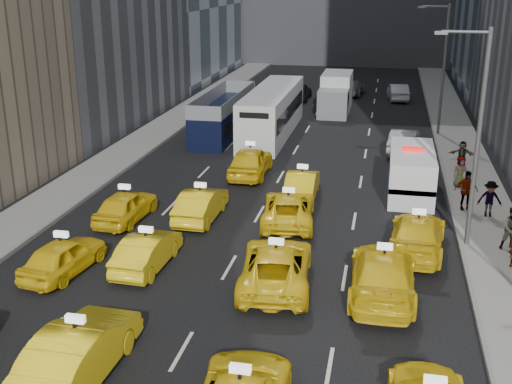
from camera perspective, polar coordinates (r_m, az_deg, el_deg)
sidewalk_west at (r=43.68m, az=-10.43°, el=4.20°), size 3.00×90.00×0.15m
sidewalk_east at (r=40.87m, az=18.08°, el=2.55°), size 3.00×90.00×0.15m
curb_west at (r=43.16m, az=-8.64°, el=4.14°), size 0.15×90.00×0.18m
curb_east at (r=40.72m, az=16.06°, el=2.71°), size 0.15×90.00×0.18m
streetlight_near at (r=27.02m, az=18.97°, el=5.03°), size 2.15×0.22×9.00m
streetlight_far at (r=46.63m, az=16.23°, el=10.76°), size 2.15×0.22×9.00m
taxi_5 at (r=19.23m, az=-15.49°, el=-13.52°), size 1.90×5.08×1.66m
taxi_8 at (r=25.60m, az=-16.74°, el=-5.50°), size 2.19×4.27×1.39m
taxi_9 at (r=25.36m, az=-9.65°, el=-5.19°), size 1.60×4.21×1.37m
taxi_10 at (r=23.66m, az=1.79°, el=-6.57°), size 3.04×5.64×1.51m
taxi_11 at (r=23.37m, az=11.23°, el=-7.11°), size 2.33×5.67×1.64m
taxi_12 at (r=30.23m, az=-11.50°, el=-1.23°), size 1.96×4.32×1.44m
taxi_13 at (r=29.93m, az=-4.92°, el=-1.09°), size 1.58×4.43×1.45m
taxi_14 at (r=29.40m, az=2.91°, el=-1.50°), size 2.80×5.18×1.38m
taxi_15 at (r=27.15m, az=14.14°, el=-3.66°), size 2.62×5.48×1.54m
taxi_16 at (r=36.26m, az=-0.50°, el=2.74°), size 2.06×4.94×1.67m
taxi_17 at (r=32.89m, az=4.13°, el=0.74°), size 1.60×4.29×1.40m
nypd_van at (r=34.08m, az=13.62°, el=1.65°), size 2.48×5.89×2.49m
double_decker at (r=45.71m, az=-2.88°, el=6.95°), size 3.35×10.48×3.00m
city_bus at (r=45.64m, az=1.46°, el=7.12°), size 2.65×12.63×3.26m
box_truck at (r=53.66m, az=7.10°, el=8.67°), size 2.91×6.99×3.12m
misc_car_0 at (r=42.09m, az=13.01°, el=4.44°), size 2.18×4.82×1.54m
misc_car_1 at (r=57.21m, az=-0.16°, el=8.56°), size 2.85×5.07×1.34m
misc_car_2 at (r=61.95m, az=8.57°, el=9.18°), size 2.38×4.97×1.40m
misc_car_3 at (r=58.79m, az=3.90°, el=8.90°), size 1.89×4.54×1.54m
misc_car_4 at (r=59.98m, az=12.49°, el=8.68°), size 2.06×4.66×1.49m
pedestrian_2 at (r=31.61m, az=20.07°, el=-0.58°), size 1.11×0.47×1.71m
pedestrian_3 at (r=32.13m, az=18.16°, el=0.14°), size 1.19×0.67×1.92m
pedestrian_4 at (r=35.62m, az=17.70°, el=1.73°), size 0.89×0.70×1.61m
pedestrian_5 at (r=39.19m, az=17.84°, el=3.20°), size 1.51×0.74×1.57m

